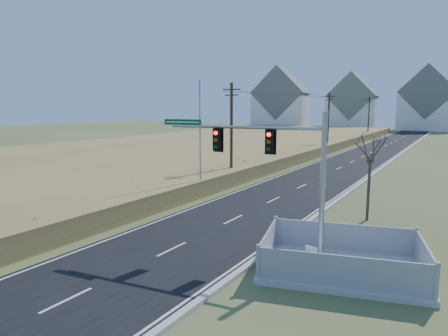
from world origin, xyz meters
TOP-DOWN VIEW (x-y plane):
  - ground at (0.00, 0.00)m, footprint 260.00×260.00m
  - road at (0.00, 50.00)m, footprint 8.00×180.00m
  - curb at (4.15, 50.00)m, footprint 0.30×180.00m
  - reed_marsh at (-24.00, 40.00)m, footprint 38.00×110.00m
  - utility_pole_near at (-6.50, 15.00)m, footprint 1.80×0.26m
  - utility_pole_mid at (-6.50, 45.00)m, footprint 1.80×0.26m
  - utility_pole_far at (-6.50, 75.00)m, footprint 1.80×0.26m
  - condo_nw at (-38.00, 100.00)m, footprint 17.69×13.38m
  - condo_nnw at (-18.00, 108.00)m, footprint 14.93×11.17m
  - condo_n at (2.00, 112.00)m, footprint 15.27×10.20m
  - traffic_signal_mast at (4.67, 0.38)m, footprint 8.35×1.35m
  - fence_enclosure at (7.73, -0.33)m, footprint 7.51×6.01m
  - open_sign at (6.24, 0.13)m, footprint 0.55×0.16m
  - flagpole at (-5.37, 8.31)m, footprint 0.40×0.40m
  - bare_tree at (7.00, 8.29)m, footprint 2.13×2.13m

SIDE VIEW (x-z plane):
  - ground at x=0.00m, z-range 0.00..0.00m
  - road at x=0.00m, z-range 0.00..0.06m
  - curb at x=4.15m, z-range 0.00..0.18m
  - fence_enclosure at x=7.73m, z-range -0.46..1.05m
  - open_sign at x=6.24m, z-range 0.02..0.71m
  - reed_marsh at x=-24.00m, z-range 0.00..1.30m
  - flagpole at x=-5.37m, z-range -0.89..7.95m
  - traffic_signal_mast at x=4.67m, z-range 0.81..7.51m
  - bare_tree at x=7.00m, z-range 1.72..7.36m
  - utility_pole_near at x=-6.50m, z-range 0.18..9.18m
  - utility_pole_mid at x=-6.50m, z-range 0.18..9.18m
  - utility_pole_far at x=-6.50m, z-range 0.18..9.18m
  - condo_nnw at x=-18.00m, z-range -1.58..15.45m
  - condo_n at x=2.00m, z-range -1.66..16.88m
  - condo_nw at x=-38.00m, z-range -1.82..17.23m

